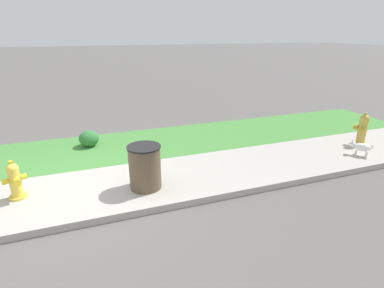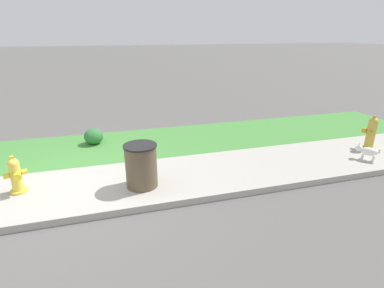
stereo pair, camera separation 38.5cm
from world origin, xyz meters
name	(u,v)px [view 2 (the right image)]	position (x,y,z in m)	size (l,w,h in m)	color
ground_plane	(73,190)	(0.00, 0.00, 0.00)	(120.00, 120.00, 0.00)	#5B5956
sidewalk_pavement	(73,189)	(0.00, 0.00, 0.01)	(18.00, 1.81, 0.01)	#ADA89E
grass_verge	(80,149)	(0.00, 2.01, 0.00)	(18.00, 2.20, 0.01)	#47893D
street_curb	(67,218)	(0.00, -0.99, 0.06)	(18.00, 0.16, 0.12)	#ADA89E
fire_hydrant_at_driveway	(16,176)	(-0.88, 0.16, 0.32)	(0.37, 0.34, 0.67)	yellow
fire_hydrant_mid_block	(371,133)	(6.54, 0.13, 0.39)	(0.36, 0.35, 0.81)	gold
small_white_dog	(367,151)	(5.95, -0.39, 0.21)	(0.35, 0.41, 0.36)	white
trash_bin	(141,166)	(1.19, -0.21, 0.40)	(0.58, 0.58, 0.79)	brown
shrub_bush_mid_verge	(94,136)	(0.32, 2.29, 0.19)	(0.46, 0.46, 0.39)	#337538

